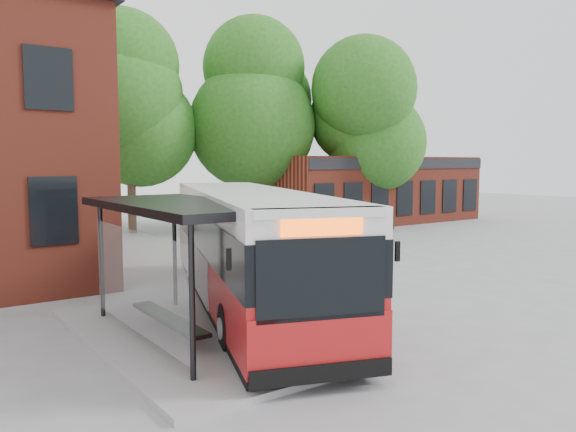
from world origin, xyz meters
TOP-DOWN VIEW (x-y plane):
  - ground at (0.00, 0.00)m, footprint 100.00×100.00m
  - shop_row at (15.00, 14.00)m, footprint 14.00×6.20m
  - bus_shelter at (-4.50, -1.00)m, footprint 3.60×7.00m
  - bike_rail at (9.28, 10.00)m, footprint 5.20×0.10m
  - tree_1 at (1.00, 17.00)m, footprint 7.92×7.92m
  - tree_2 at (8.00, 16.00)m, footprint 7.92×7.92m
  - tree_3 at (13.00, 12.00)m, footprint 7.04×7.04m
  - city_bus at (-1.96, 0.58)m, footprint 6.28×11.81m
  - bicycle_0 at (6.20, 9.22)m, footprint 1.69×0.76m
  - bicycle_1 at (7.36, 9.63)m, footprint 1.75×1.04m
  - bicycle_2 at (8.59, 9.33)m, footprint 1.75×0.98m
  - bicycle_4 at (9.64, 10.99)m, footprint 1.96×0.82m
  - bicycle_5 at (10.41, 10.77)m, footprint 1.78×0.90m
  - bicycle_6 at (11.36, 10.13)m, footprint 1.69×0.64m
  - bicycle_7 at (11.74, 9.33)m, footprint 1.70×0.61m

SIDE VIEW (x-z plane):
  - ground at x=0.00m, z-range 0.00..0.00m
  - bike_rail at x=9.28m, z-range 0.00..0.38m
  - bicycle_0 at x=6.20m, z-range 0.00..0.86m
  - bicycle_2 at x=8.59m, z-range 0.00..0.87m
  - bicycle_6 at x=11.36m, z-range 0.00..0.88m
  - bicycle_7 at x=11.74m, z-range 0.00..1.00m
  - bicycle_4 at x=9.64m, z-range 0.00..1.00m
  - bicycle_1 at x=7.36m, z-range 0.00..1.02m
  - bicycle_5 at x=10.41m, z-range 0.00..1.03m
  - bus_shelter at x=-4.50m, z-range 0.00..2.90m
  - city_bus at x=-1.96m, z-range 0.00..2.96m
  - shop_row at x=15.00m, z-range 0.00..4.00m
  - tree_3 at x=13.00m, z-range 0.00..9.28m
  - tree_1 at x=1.00m, z-range 0.00..10.40m
  - tree_2 at x=8.00m, z-range 0.00..11.00m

